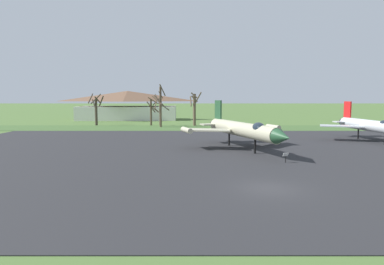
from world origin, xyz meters
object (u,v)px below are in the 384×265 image
(jet_fighter_rear_center, at_px, (242,129))
(visitor_building, at_px, (127,105))
(jet_fighter_front_right, at_px, (371,126))
(info_placard_rear_center, at_px, (284,157))

(jet_fighter_rear_center, distance_m, visitor_building, 58.44)
(jet_fighter_front_right, relative_size, info_placard_rear_center, 16.33)
(jet_fighter_front_right, distance_m, visitor_building, 62.97)
(jet_fighter_front_right, distance_m, info_placard_rear_center, 21.93)
(jet_fighter_rear_center, height_order, info_placard_rear_center, jet_fighter_rear_center)
(jet_fighter_front_right, relative_size, visitor_building, 0.59)
(visitor_building, bearing_deg, info_placard_rear_center, -66.72)
(jet_fighter_rear_center, relative_size, visitor_building, 0.61)
(jet_fighter_front_right, height_order, visitor_building, visitor_building)
(jet_fighter_front_right, bearing_deg, jet_fighter_rear_center, -159.74)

